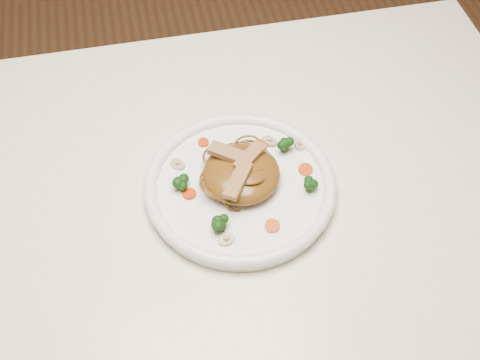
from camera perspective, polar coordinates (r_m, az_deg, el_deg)
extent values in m
cube|color=white|center=(1.00, -3.34, -2.41)|extent=(1.20, 0.80, 0.04)
cylinder|color=brown|center=(1.62, 14.33, 2.65)|extent=(0.06, 0.06, 0.71)
cylinder|color=white|center=(0.98, 0.00, -0.79)|extent=(0.32, 0.32, 0.02)
ellipsoid|color=brown|center=(0.97, 0.11, 0.59)|extent=(0.14, 0.14, 0.04)
cube|color=#A8794F|center=(0.96, 0.89, 2.17)|extent=(0.06, 0.06, 0.01)
cube|color=#A8794F|center=(0.96, -0.81, 2.33)|extent=(0.07, 0.06, 0.01)
cube|color=#A8794F|center=(0.93, -0.18, -0.05)|extent=(0.06, 0.07, 0.01)
cylinder|color=red|center=(1.03, 2.06, 3.26)|extent=(0.02, 0.02, 0.00)
cylinder|color=red|center=(0.97, -4.63, -1.24)|extent=(0.02, 0.02, 0.00)
cylinder|color=red|center=(1.00, 5.95, 0.94)|extent=(0.02, 0.02, 0.00)
cylinder|color=red|center=(1.03, -3.34, 3.41)|extent=(0.02, 0.02, 0.00)
cylinder|color=red|center=(0.93, 2.94, -4.18)|extent=(0.03, 0.03, 0.00)
cylinder|color=beige|center=(0.92, -1.25, -5.42)|extent=(0.03, 0.03, 0.01)
cylinder|color=beige|center=(1.03, 5.39, 3.18)|extent=(0.02, 0.02, 0.01)
cylinder|color=beige|center=(1.01, -5.67, 1.42)|extent=(0.04, 0.04, 0.01)
cylinder|color=beige|center=(1.03, 2.69, 3.52)|extent=(0.04, 0.04, 0.01)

